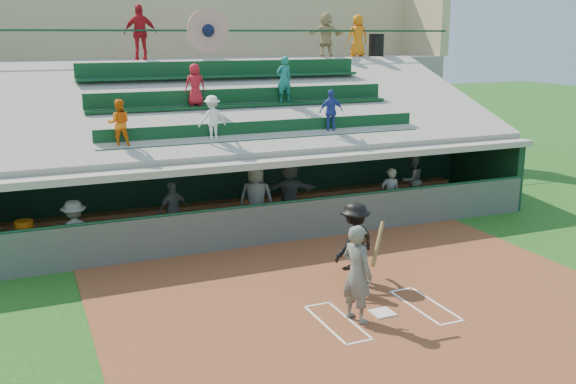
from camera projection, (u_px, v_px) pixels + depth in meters
name	position (u px, v px, depth m)	size (l,w,h in m)	color
ground	(382.00, 314.00, 12.90)	(100.00, 100.00, 0.00)	#1B4C15
dirt_slab	(370.00, 305.00, 13.34)	(11.00, 9.00, 0.02)	brown
home_plate	(382.00, 313.00, 12.89)	(0.43, 0.43, 0.03)	silver
batters_box_chalk	(382.00, 313.00, 12.89)	(2.65, 1.85, 0.01)	silver
dugout_floor	(263.00, 224.00, 18.92)	(16.00, 3.50, 0.04)	gray
concourse_slab	(199.00, 120.00, 24.40)	(20.00, 3.00, 4.60)	gray
grandstand	(223.00, 132.00, 21.75)	(20.40, 10.40, 7.80)	#525752
batter_at_plate	(357.00, 273.00, 12.36)	(0.96, 0.83, 1.95)	#51534F
catcher	(352.00, 268.00, 13.74)	(0.58, 0.45, 1.19)	black
home_umpire	(354.00, 242.00, 14.38)	(1.19, 0.69, 1.84)	black
dugout_bench	(244.00, 206.00, 19.97)	(15.12, 0.45, 0.45)	#975E37
white_table	(27.00, 250.00, 15.63)	(0.73, 0.55, 0.64)	white
water_cooler	(24.00, 229.00, 15.46)	(0.44, 0.44, 0.44)	orange
dugout_player_a	(75.00, 233.00, 15.39)	(1.04, 0.60, 1.61)	#545752
dugout_player_b	(173.00, 210.00, 17.45)	(0.92, 0.38, 1.58)	#5C5F5A
dugout_player_c	(256.00, 199.00, 17.86)	(0.96, 0.62, 1.96)	#5C5F5A
dugout_player_d	(289.00, 192.00, 18.92)	(1.69, 0.54, 1.83)	#525550
dugout_player_e	(390.00, 195.00, 19.03)	(0.59, 0.39, 1.62)	#5D605B
dugout_player_f	(412.00, 180.00, 20.69)	(0.83, 0.65, 1.71)	#575A55
trash_bin	(376.00, 45.00, 25.22)	(0.59, 0.59, 0.89)	black
concourse_staff_a	(140.00, 33.00, 21.57)	(1.08, 0.45, 1.85)	red
concourse_staff_b	(358.00, 36.00, 24.64)	(0.79, 0.51, 1.61)	orange
concourse_staff_c	(326.00, 35.00, 24.38)	(1.57, 0.50, 1.69)	tan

